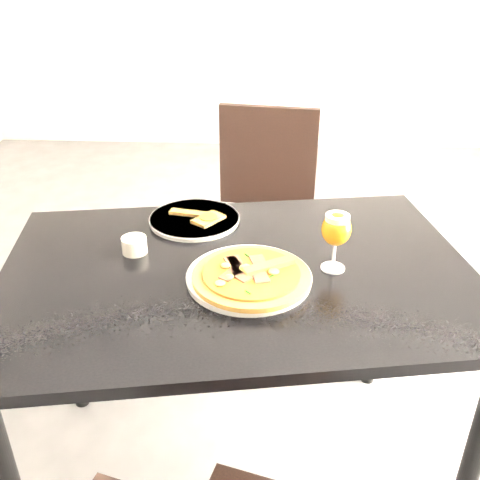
# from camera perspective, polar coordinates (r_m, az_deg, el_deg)

# --- Properties ---
(ground) EXTENTS (6.00, 6.00, 0.00)m
(ground) POSITION_cam_1_polar(r_m,az_deg,el_deg) (2.07, 7.19, -16.90)
(ground) COLOR #505053
(ground) RESTS_ON ground
(dining_table) EXTENTS (1.31, 0.98, 0.75)m
(dining_table) POSITION_cam_1_polar(r_m,az_deg,el_deg) (1.42, -0.23, -6.10)
(dining_table) COLOR black
(dining_table) RESTS_ON ground
(chair_far) EXTENTS (0.49, 0.49, 0.92)m
(chair_far) POSITION_cam_1_polar(r_m,az_deg,el_deg) (2.21, 2.33, 2.80)
(chair_far) COLOR black
(chair_far) RESTS_ON ground
(plate_main) EXTENTS (0.40, 0.40, 0.02)m
(plate_main) POSITION_cam_1_polar(r_m,az_deg,el_deg) (1.31, 0.96, -4.04)
(plate_main) COLOR silver
(plate_main) RESTS_ON dining_table
(pizza) EXTENTS (0.29, 0.29, 0.03)m
(pizza) POSITION_cam_1_polar(r_m,az_deg,el_deg) (1.29, 1.27, -3.73)
(pizza) COLOR olive
(pizza) RESTS_ON plate_main
(plate_second) EXTENTS (0.29, 0.29, 0.01)m
(plate_second) POSITION_cam_1_polar(r_m,az_deg,el_deg) (1.60, -4.88, 2.21)
(plate_second) COLOR silver
(plate_second) RESTS_ON dining_table
(crust_scraps) EXTENTS (0.17, 0.12, 0.01)m
(crust_scraps) POSITION_cam_1_polar(r_m,az_deg,el_deg) (1.59, -4.12, 2.49)
(crust_scraps) COLOR olive
(crust_scraps) RESTS_ON plate_second
(loose_crust) EXTENTS (0.10, 0.06, 0.01)m
(loose_crust) POSITION_cam_1_polar(r_m,az_deg,el_deg) (1.43, -1.43, -1.27)
(loose_crust) COLOR olive
(loose_crust) RESTS_ON dining_table
(sauce_cup) EXTENTS (0.07, 0.07, 0.04)m
(sauce_cup) POSITION_cam_1_polar(r_m,az_deg,el_deg) (1.45, -11.21, -0.46)
(sauce_cup) COLOR silver
(sauce_cup) RESTS_ON dining_table
(beer_glass) EXTENTS (0.07, 0.07, 0.16)m
(beer_glass) POSITION_cam_1_polar(r_m,az_deg,el_deg) (1.33, 10.24, 1.09)
(beer_glass) COLOR silver
(beer_glass) RESTS_ON dining_table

